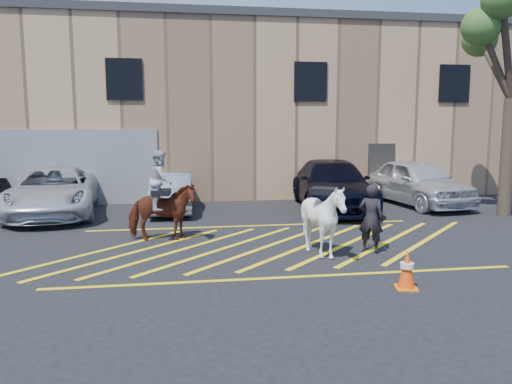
{
  "coord_description": "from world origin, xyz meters",
  "views": [
    {
      "loc": [
        -2.14,
        -12.12,
        3.05
      ],
      "look_at": [
        -0.2,
        0.2,
        1.3
      ],
      "focal_mm": 35.0,
      "sensor_mm": 36.0,
      "label": 1
    }
  ],
  "objects": [
    {
      "name": "saddled_white",
      "position": [
        1.1,
        -1.39,
        0.86
      ],
      "size": [
        1.98,
        2.04,
        1.7
      ],
      "color": "white",
      "rests_on": "ground"
    },
    {
      "name": "car_white_pickup",
      "position": [
        -6.2,
        4.97,
        0.79
      ],
      "size": [
        3.22,
        5.93,
        1.58
      ],
      "primitive_type": "imported",
      "rotation": [
        0.0,
        0.0,
        0.11
      ],
      "color": "silver",
      "rests_on": "ground"
    },
    {
      "name": "car_silver_sedan",
      "position": [
        -2.4,
        5.11,
        0.65
      ],
      "size": [
        1.4,
        3.98,
        1.31
      ],
      "primitive_type": "imported",
      "rotation": [
        0.0,
        0.0,
        -0.01
      ],
      "color": "#99A0A7",
      "rests_on": "ground"
    },
    {
      "name": "hatching_zone",
      "position": [
        -0.0,
        -0.3,
        0.01
      ],
      "size": [
        12.6,
        5.12,
        0.01
      ],
      "color": "yellow",
      "rests_on": "ground"
    },
    {
      "name": "car_white_suv",
      "position": [
        6.61,
        5.04,
        0.85
      ],
      "size": [
        2.65,
        5.21,
        1.7
      ],
      "primitive_type": "imported",
      "rotation": [
        0.0,
        0.0,
        0.13
      ],
      "color": "silver",
      "rests_on": "ground"
    },
    {
      "name": "traffic_cone",
      "position": [
        1.98,
        -3.79,
        0.37
      ],
      "size": [
        0.46,
        0.46,
        0.73
      ],
      "color": "orange",
      "rests_on": "ground"
    },
    {
      "name": "car_blue_suv",
      "position": [
        3.25,
        4.73,
        0.85
      ],
      "size": [
        3.06,
        6.08,
        1.69
      ],
      "primitive_type": "imported",
      "rotation": [
        0.0,
        0.0,
        -0.12
      ],
      "color": "black",
      "rests_on": "ground"
    },
    {
      "name": "warehouse",
      "position": [
        -0.01,
        11.99,
        3.65
      ],
      "size": [
        32.42,
        10.2,
        7.3
      ],
      "color": "tan",
      "rests_on": "ground"
    },
    {
      "name": "ground",
      "position": [
        0.0,
        0.0,
        0.0
      ],
      "size": [
        90.0,
        90.0,
        0.0
      ],
      "primitive_type": "plane",
      "color": "black",
      "rests_on": "ground"
    },
    {
      "name": "mounted_bay",
      "position": [
        -2.58,
        0.75,
        0.95
      ],
      "size": [
        1.84,
        0.96,
        2.34
      ],
      "color": "#622C17",
      "rests_on": "ground"
    },
    {
      "name": "handler",
      "position": [
        2.32,
        -1.18,
        0.81
      ],
      "size": [
        0.7,
        0.66,
        1.61
      ],
      "primitive_type": "imported",
      "rotation": [
        0.0,
        0.0,
        2.51
      ],
      "color": "black",
      "rests_on": "ground"
    }
  ]
}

